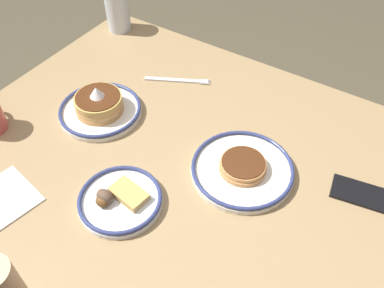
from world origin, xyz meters
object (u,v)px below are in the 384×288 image
(cell_phone, at_px, (362,194))
(fork_near, at_px, (178,80))
(plate_far_companion, at_px, (119,199))
(paper_napkin, at_px, (3,199))
(drinking_glass, at_px, (118,13))
(plate_near_main, at_px, (100,107))
(plate_center_pancakes, at_px, (242,169))

(cell_phone, bearing_deg, fork_near, -21.28)
(plate_far_companion, relative_size, paper_napkin, 1.33)
(drinking_glass, bearing_deg, plate_near_main, 122.60)
(cell_phone, bearing_deg, plate_far_companion, 25.19)
(plate_center_pancakes, xyz_separation_m, paper_napkin, (0.44, 0.38, -0.01))
(cell_phone, xyz_separation_m, paper_napkin, (0.72, 0.47, -0.00))
(drinking_glass, distance_m, cell_phone, 1.01)
(plate_center_pancakes, height_order, plate_far_companion, plate_far_companion)
(plate_near_main, distance_m, cell_phone, 0.73)
(plate_near_main, height_order, drinking_glass, drinking_glass)
(plate_near_main, xyz_separation_m, cell_phone, (-0.72, -0.12, -0.02))
(plate_near_main, bearing_deg, plate_center_pancakes, -176.80)
(plate_near_main, height_order, plate_far_companion, plate_near_main)
(plate_center_pancakes, relative_size, cell_phone, 1.80)
(plate_center_pancakes, xyz_separation_m, fork_near, (0.34, -0.22, -0.01))
(plate_far_companion, relative_size, drinking_glass, 1.47)
(plate_far_companion, bearing_deg, fork_near, -72.50)
(plate_far_companion, xyz_separation_m, cell_phone, (-0.47, -0.33, -0.01))
(plate_near_main, xyz_separation_m, paper_napkin, (-0.00, 0.36, -0.02))
(plate_far_companion, height_order, drinking_glass, drinking_glass)
(plate_near_main, relative_size, plate_far_companion, 1.18)
(plate_near_main, bearing_deg, paper_napkin, 90.73)
(plate_near_main, xyz_separation_m, fork_near, (-0.10, -0.24, -0.02))
(plate_near_main, relative_size, paper_napkin, 1.57)
(plate_far_companion, xyz_separation_m, paper_napkin, (0.24, 0.14, -0.01))
(cell_phone, bearing_deg, plate_center_pancakes, 8.85)
(paper_napkin, xyz_separation_m, fork_near, (-0.10, -0.60, 0.00))
(plate_far_companion, height_order, fork_near, plate_far_companion)
(cell_phone, distance_m, paper_napkin, 0.86)
(plate_center_pancakes, height_order, drinking_glass, drinking_glass)
(plate_center_pancakes, distance_m, paper_napkin, 0.58)
(cell_phone, relative_size, fork_near, 0.75)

